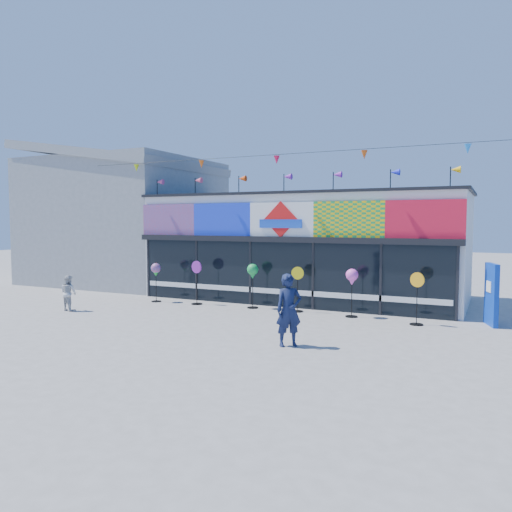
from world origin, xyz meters
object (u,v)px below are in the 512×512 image
Objects in this scene: spinner_0 at (156,271)px; spinner_1 at (197,281)px; spinner_5 at (417,297)px; child at (69,293)px; blue_sign at (491,294)px; adult_man at (289,310)px; spinner_3 at (298,288)px; spinner_4 at (352,278)px; spinner_2 at (253,273)px.

spinner_1 is (1.70, 0.17, -0.33)m from spinner_0.
spinner_1 is at bearing 177.91° from spinner_5.
blue_sign is at bearing -158.21° from child.
spinner_0 is 0.92× the size of spinner_1.
adult_man is at bearing -121.87° from spinner_5.
spinner_4 is (1.88, -0.11, 0.43)m from spinner_3.
blue_sign is 7.56m from spinner_2.
blue_sign is 2.14m from spinner_5.
spinner_3 is at bearing 3.73° from spinner_0.
spinner_2 is 1.03× the size of spinner_3.
spinner_3 is at bearing 67.92° from adult_man.
blue_sign is at bearing 6.91° from adult_man.
adult_man is (1.47, -4.41, 0.08)m from spinner_3.
spinner_2 reaches higher than spinner_5.
spinner_1 reaches higher than spinner_0.
spinner_1 reaches higher than child.
spinner_3 is 0.86× the size of adult_man.
blue_sign is at bearing 3.73° from spinner_0.
spinner_1 is 1.05× the size of spinner_3.
blue_sign is 5.89m from spinner_3.
adult_man reaches higher than spinner_4.
spinner_0 is 0.94× the size of spinner_5.
spinner_0 is 7.44m from spinner_4.
spinner_3 is 1.25× the size of child.
spinner_5 reaches higher than child.
child is (-8.57, 1.24, -0.28)m from adult_man.
spinner_0 is 9.48m from spinner_5.
spinner_4 reaches higher than spinner_3.
spinner_4 is 4.33m from adult_man.
blue_sign is 1.03× the size of adult_man.
spinner_4 is 0.99× the size of spinner_5.
spinner_5 is (3.91, -0.47, 0.02)m from spinner_3.
spinner_4 is (5.74, 0.08, 0.39)m from spinner_1.
blue_sign reaches higher than spinner_1.
spinner_0 is 0.83× the size of adult_man.
adult_man is at bearing -54.50° from spinner_2.
blue_sign is 11.46m from spinner_0.
spinner_2 is at bearing -143.35° from child.
spinner_3 reaches higher than child.
spinner_4 is at bearing 1.91° from spinner_0.
adult_man is (3.14, -4.40, -0.36)m from spinner_2.
adult_man is (-2.45, -3.93, 0.07)m from spinner_5.
blue_sign is 1.20× the size of spinner_3.
spinner_3 is at bearing 176.51° from spinner_4.
spinner_1 is 5.75m from spinner_4.
spinner_0 is 1.21× the size of child.
spinner_5 is 0.87× the size of adult_man.
spinner_3 is at bearing 2.83° from spinner_1.
blue_sign is 1.24× the size of spinner_0.
child is at bearing -118.86° from spinner_0.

